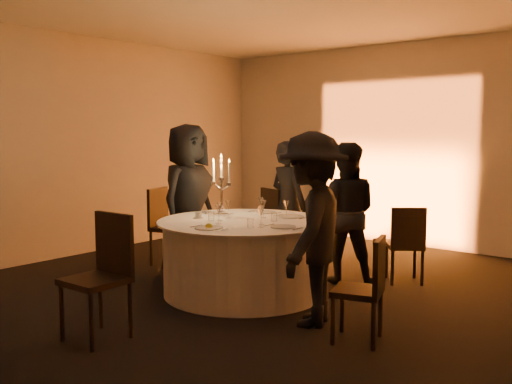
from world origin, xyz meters
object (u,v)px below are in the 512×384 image
Objects in this scene: chair_back_left at (278,221)px; coffee_cup at (198,216)px; banquet_table at (244,257)px; guest_left at (188,200)px; chair_back_right at (406,241)px; guest_back_left at (289,205)px; candelabra at (221,194)px; chair_front at (104,268)px; chair_right at (366,284)px; chair_left at (165,221)px; guest_back_right at (344,213)px; guest_right at (312,229)px.

coffee_cup is (0.10, -1.55, 0.26)m from chair_back_left.
banquet_table is 1.01× the size of guest_left.
guest_left is at bearing -8.19° from chair_back_right.
guest_back_left reaches higher than chair_back_left.
candelabra is (-0.12, -1.10, 0.22)m from guest_back_left.
chair_back_right is (1.73, 0.06, -0.06)m from chair_back_left.
chair_front reaches higher than banquet_table.
chair_back_left is 2.90m from chair_right.
chair_right is at bearing 153.07° from guest_back_left.
guest_left is (-2.18, -1.22, 0.40)m from chair_back_right.
chair_right is (2.24, -1.83, -0.07)m from chair_back_left.
chair_left is at bearing 153.30° from coffee_cup.
banquet_table is 0.65m from coffee_cup.
guest_back_left is at bearing -29.35° from chair_back_right.
banquet_table is 2.07× the size of chair_back_right.
guest_left reaches higher than chair_left.
guest_back_right is at bearing -175.82° from guest_back_left.
chair_right is at bearing 60.77° from guest_right.
guest_back_left is at bearing 172.77° from chair_back_left.
guest_right is at bearing 47.63° from chair_front.
guest_back_left reaches higher than chair_left.
guest_right is 2.48× the size of candelabra.
banquet_table is at bearing 117.17° from guest_back_left.
coffee_cup is at bearing -114.64° from chair_right.
candelabra reaches higher than chair_front.
guest_back_left reaches higher than chair_back_right.
guest_back_right is (0.58, 1.06, 0.40)m from banquet_table.
chair_front is at bearing 120.06° from chair_back_left.
guest_back_left is 1.00× the size of guest_back_right.
guest_back_right is (-1.10, 1.54, 0.31)m from chair_right.
chair_front is 2.85m from guest_back_right.
coffee_cup is 0.38m from candelabra.
chair_left is at bearing -124.51° from guest_right.
guest_back_left is at bearing -38.20° from guest_back_right.
guest_back_left is (-0.23, 2.92, 0.21)m from chair_front.
chair_back_left is at bearing 97.47° from chair_front.
guest_right is at bearing -17.71° from candelabra.
chair_back_right is at bearing -71.16° from guest_left.
chair_right is 2.14m from chair_front.
guest_back_right is 1.64m from coffee_cup.
chair_back_right reaches higher than coffee_cup.
guest_right reaches higher than banquet_table.
coffee_cup is at bearing 96.52° from guest_back_left.
chair_right is 1.25× the size of candelabra.
guest_back_right is at bearing -173.51° from chair_back_left.
candelabra is at bearing -117.65° from chair_left.
chair_back_right is 1.82m from guest_right.
guest_back_left reaches higher than coffee_cup.
chair_front reaches higher than chair_back_right.
chair_front is at bearing -75.10° from coffee_cup.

